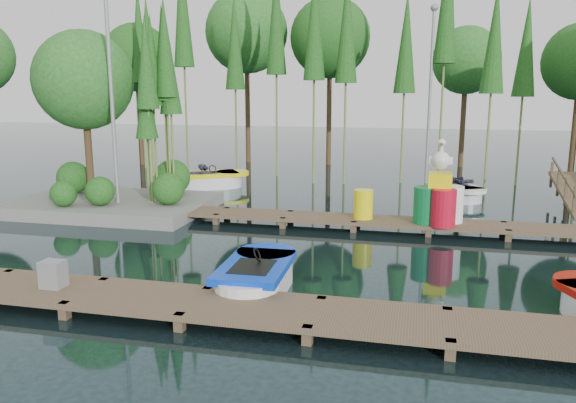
% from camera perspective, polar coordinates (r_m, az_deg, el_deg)
% --- Properties ---
extents(ground_plane, '(90.00, 90.00, 0.00)m').
position_cam_1_polar(ground_plane, '(14.22, -2.44, -4.65)').
color(ground_plane, '#1C3135').
extents(near_dock, '(18.00, 1.50, 0.50)m').
position_cam_1_polar(near_dock, '(10.12, -9.50, -10.17)').
color(near_dock, brown).
rests_on(near_dock, ground).
extents(far_dock, '(15.00, 1.20, 0.50)m').
position_cam_1_polar(far_dock, '(16.31, 3.34, -1.73)').
color(far_dock, brown).
rests_on(far_dock, ground).
extents(island, '(6.20, 4.20, 6.75)m').
position_cam_1_polar(island, '(19.27, -18.25, 8.62)').
color(island, slate).
rests_on(island, ground).
extents(tree_screen, '(34.42, 18.53, 10.31)m').
position_cam_1_polar(tree_screen, '(24.53, -0.32, 16.52)').
color(tree_screen, '#48331E').
rests_on(tree_screen, ground).
extents(lamp_island, '(0.30, 0.30, 7.25)m').
position_cam_1_polar(lamp_island, '(18.17, -17.59, 11.93)').
color(lamp_island, gray).
rests_on(lamp_island, ground).
extents(lamp_rear, '(0.30, 0.30, 7.25)m').
position_cam_1_polar(lamp_rear, '(24.15, 14.29, 11.84)').
color(lamp_rear, gray).
rests_on(lamp_rear, ground).
extents(boat_blue, '(1.33, 2.79, 0.93)m').
position_cam_1_polar(boat_blue, '(11.17, -3.25, -7.73)').
color(boat_blue, white).
rests_on(boat_blue, ground).
extents(boat_yellow_far, '(3.23, 2.73, 1.49)m').
position_cam_1_polar(boat_yellow_far, '(22.81, -7.92, 2.17)').
color(boat_yellow_far, white).
rests_on(boat_yellow_far, ground).
extents(boat_white_far, '(2.12, 2.75, 1.19)m').
position_cam_1_polar(boat_white_far, '(21.14, 16.89, 0.93)').
color(boat_white_far, white).
rests_on(boat_white_far, ground).
extents(utility_cabinet, '(0.41, 0.35, 0.50)m').
position_cam_1_polar(utility_cabinet, '(11.35, -22.76, -6.82)').
color(utility_cabinet, gray).
rests_on(utility_cabinet, near_dock).
extents(yellow_barrel, '(0.55, 0.55, 0.82)m').
position_cam_1_polar(yellow_barrel, '(16.04, 7.65, -0.27)').
color(yellow_barrel, '#FAEA0D').
rests_on(yellow_barrel, far_dock).
extents(drum_cluster, '(1.34, 1.23, 2.32)m').
position_cam_1_polar(drum_cluster, '(15.77, 15.19, 0.22)').
color(drum_cluster, '#0B6A31').
rests_on(drum_cluster, far_dock).
extents(seagull_post, '(0.45, 0.24, 0.72)m').
position_cam_1_polar(seagull_post, '(15.95, 13.69, -0.28)').
color(seagull_post, gray).
rests_on(seagull_post, far_dock).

